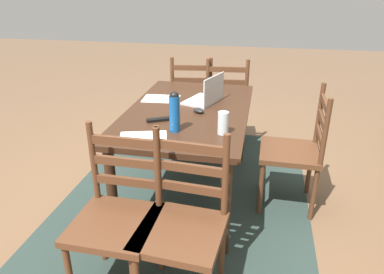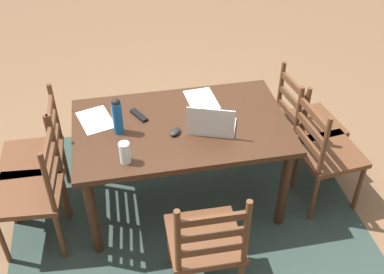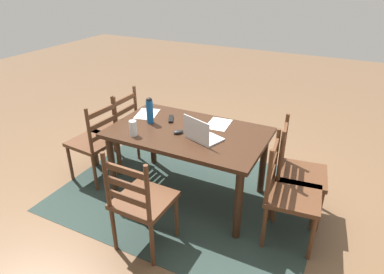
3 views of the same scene
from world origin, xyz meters
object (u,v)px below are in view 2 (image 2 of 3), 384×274
at_px(chair_left_far, 324,153).
at_px(drinking_glass, 125,153).
at_px(computer_mouse, 175,131).
at_px(tv_remote, 139,115).
at_px(chair_left_near, 306,124).
at_px(chair_right_near, 37,157).
at_px(chair_right_far, 34,192).
at_px(water_bottle, 117,115).
at_px(dining_table, 181,135).
at_px(laptop, 211,124).
at_px(chair_far_head, 206,243).

bearing_deg(chair_left_far, drinking_glass, 5.05).
bearing_deg(computer_mouse, tv_remote, -12.02).
xyz_separation_m(chair_left_near, chair_right_near, (2.08, -0.00, 0.00)).
bearing_deg(tv_remote, chair_right_far, -3.69).
height_order(drinking_glass, tv_remote, drinking_glass).
distance_m(chair_right_near, chair_left_far, 2.11).
bearing_deg(computer_mouse, chair_right_far, 41.27).
xyz_separation_m(chair_left_far, water_bottle, (1.47, -0.19, 0.42)).
distance_m(dining_table, laptop, 0.27).
height_order(chair_right_near, computer_mouse, chair_right_near).
relative_size(chair_left_near, water_bottle, 3.52).
relative_size(chair_right_near, laptop, 2.53).
bearing_deg(chair_far_head, computer_mouse, -85.68).
height_order(chair_left_near, water_bottle, water_bottle).
distance_m(chair_right_near, laptop, 1.31).
bearing_deg(water_bottle, laptop, 169.33).
distance_m(chair_far_head, chair_right_far, 1.22).
distance_m(drinking_glass, tv_remote, 0.49).
height_order(chair_right_near, water_bottle, water_bottle).
bearing_deg(chair_left_far, chair_right_far, -0.02).
relative_size(chair_left_far, water_bottle, 3.52).
xyz_separation_m(chair_right_far, drinking_glass, (-0.63, 0.13, 0.35)).
height_order(chair_left_far, drinking_glass, chair_left_far).
distance_m(chair_right_near, tv_remote, 0.81).
distance_m(chair_left_near, chair_left_far, 0.36).
xyz_separation_m(dining_table, computer_mouse, (0.06, 0.09, 0.11)).
bearing_deg(drinking_glass, water_bottle, -86.74).
distance_m(water_bottle, drinking_glass, 0.32).
xyz_separation_m(laptop, drinking_glass, (0.60, 0.20, 0.02)).
relative_size(dining_table, chair_left_far, 1.58).
relative_size(chair_right_near, water_bottle, 3.52).
bearing_deg(dining_table, tv_remote, -28.93).
xyz_separation_m(chair_far_head, computer_mouse, (0.06, -0.74, 0.29)).
xyz_separation_m(dining_table, tv_remote, (0.28, -0.15, 0.10)).
xyz_separation_m(dining_table, drinking_glass, (0.41, 0.31, 0.17)).
height_order(laptop, computer_mouse, laptop).
bearing_deg(dining_table, water_bottle, -0.32).
bearing_deg(chair_right_far, drinking_glass, 168.38).
height_order(water_bottle, drinking_glass, water_bottle).
height_order(chair_far_head, drinking_glass, chair_far_head).
bearing_deg(chair_right_near, dining_table, 170.11).
relative_size(chair_left_far, computer_mouse, 9.50).
distance_m(laptop, computer_mouse, 0.25).
bearing_deg(computer_mouse, chair_far_head, 130.11).
relative_size(computer_mouse, tv_remote, 0.59).
distance_m(laptop, tv_remote, 0.54).
bearing_deg(dining_table, computer_mouse, 58.27).
bearing_deg(chair_right_near, chair_right_far, 89.98).
distance_m(chair_left_far, computer_mouse, 1.14).
relative_size(water_bottle, computer_mouse, 2.70).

